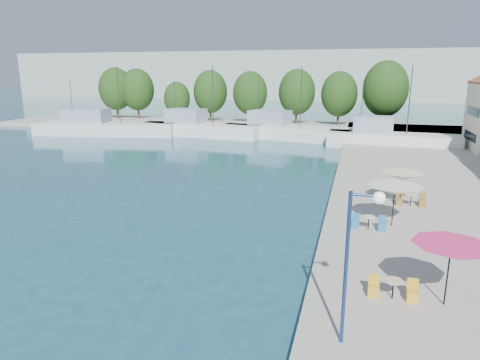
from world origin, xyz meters
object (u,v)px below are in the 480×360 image
(trawler_03, at_px, (284,131))
(trawler_02, at_px, (199,128))
(trawler_01, at_px, (104,127))
(umbrella_white, at_px, (395,190))
(umbrella_pink, at_px, (451,251))
(trawler_04, at_px, (389,139))
(umbrella_cream, at_px, (402,176))
(street_lamp, at_px, (359,241))

(trawler_03, bearing_deg, trawler_02, -164.81)
(trawler_03, bearing_deg, trawler_01, -160.36)
(trawler_01, xyz_separation_m, umbrella_white, (38.52, -31.56, 1.61))
(umbrella_pink, bearing_deg, trawler_04, 89.63)
(trawler_04, relative_size, umbrella_white, 5.12)
(umbrella_pink, bearing_deg, trawler_01, 134.92)
(trawler_04, bearing_deg, umbrella_white, -88.50)
(trawler_04, bearing_deg, trawler_02, 176.09)
(trawler_03, distance_m, umbrella_white, 36.89)
(trawler_02, xyz_separation_m, trawler_04, (25.99, -3.81, 0.00))
(trawler_02, relative_size, umbrella_white, 6.03)
(trawler_02, relative_size, umbrella_cream, 6.66)
(trawler_02, distance_m, umbrella_pink, 49.85)
(trawler_01, relative_size, umbrella_pink, 7.63)
(trawler_02, bearing_deg, trawler_03, 10.47)
(trawler_01, bearing_deg, street_lamp, -59.71)
(trawler_03, bearing_deg, street_lamp, -65.19)
(umbrella_cream, bearing_deg, umbrella_white, -100.07)
(trawler_03, relative_size, umbrella_cream, 6.77)
(umbrella_pink, xyz_separation_m, street_lamp, (-3.26, -3.32, 1.34))
(trawler_04, bearing_deg, umbrella_cream, -87.30)
(trawler_04, bearing_deg, street_lamp, -90.32)
(trawler_04, distance_m, umbrella_pink, 38.88)
(trawler_03, height_order, trawler_04, same)
(umbrella_white, bearing_deg, trawler_04, 87.06)
(trawler_02, height_order, umbrella_pink, trawler_02)
(trawler_04, xyz_separation_m, umbrella_pink, (-0.25, -38.85, 1.67))
(umbrella_pink, height_order, street_lamp, street_lamp)
(trawler_02, height_order, umbrella_white, trawler_02)
(trawler_01, bearing_deg, umbrella_cream, -44.62)
(umbrella_white, bearing_deg, umbrella_pink, -81.11)
(trawler_04, xyz_separation_m, umbrella_white, (-1.57, -30.46, 1.61))
(trawler_03, height_order, umbrella_pink, trawler_03)
(umbrella_cream, bearing_deg, trawler_04, 88.26)
(trawler_02, relative_size, street_lamp, 3.65)
(umbrella_cream, relative_size, street_lamp, 0.55)
(trawler_01, bearing_deg, trawler_03, -2.87)
(umbrella_white, bearing_deg, umbrella_cream, 79.93)
(umbrella_pink, distance_m, umbrella_cream, 12.75)
(trawler_03, distance_m, trawler_04, 14.27)
(trawler_01, relative_size, umbrella_white, 6.97)
(trawler_01, relative_size, street_lamp, 4.21)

